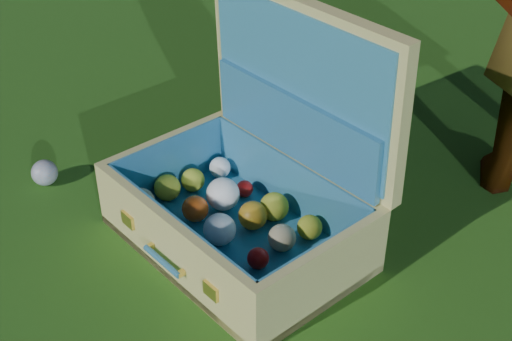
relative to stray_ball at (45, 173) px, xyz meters
name	(u,v)px	position (x,y,z in m)	size (l,w,h in m)	color
ground	(258,293)	(0.71, 0.00, -0.04)	(60.00, 60.00, 0.00)	#215114
stray_ball	(45,173)	(0.00, 0.00, 0.00)	(0.07, 0.07, 0.07)	#4682B6
suitcase	(257,180)	(0.59, 0.17, 0.12)	(0.66, 0.54, 0.57)	#D5C972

